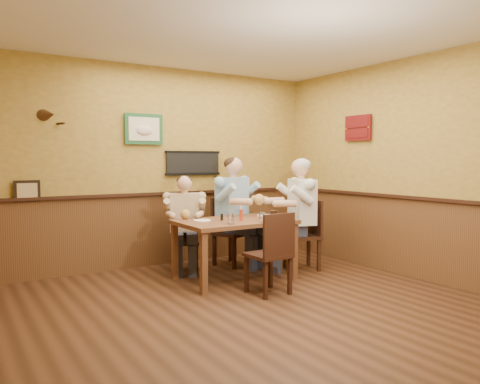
% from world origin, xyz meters
% --- Properties ---
extents(room, '(5.02, 5.03, 2.81)m').
position_xyz_m(room, '(0.13, 0.17, 1.69)').
color(room, '#331C0F').
rests_on(room, ground).
extents(dining_table, '(1.40, 0.90, 0.75)m').
position_xyz_m(dining_table, '(0.50, 1.21, 0.66)').
color(dining_table, brown).
rests_on(dining_table, ground).
extents(chair_back_left, '(0.49, 0.49, 0.81)m').
position_xyz_m(chair_back_left, '(0.18, 1.98, 0.40)').
color(chair_back_left, '#331A10').
rests_on(chair_back_left, ground).
extents(chair_back_right, '(0.57, 0.57, 0.96)m').
position_xyz_m(chair_back_right, '(0.88, 1.90, 0.48)').
color(chair_back_right, '#331A10').
rests_on(chair_back_right, ground).
extents(chair_right_end, '(0.55, 0.55, 0.95)m').
position_xyz_m(chair_right_end, '(1.56, 1.18, 0.48)').
color(chair_right_end, '#331A10').
rests_on(chair_right_end, ground).
extents(chair_near_side, '(0.45, 0.45, 0.92)m').
position_xyz_m(chair_near_side, '(0.49, 0.48, 0.46)').
color(chair_near_side, '#331A10').
rests_on(chair_near_side, ground).
extents(diner_tan_shirt, '(0.71, 0.71, 1.16)m').
position_xyz_m(diner_tan_shirt, '(0.18, 1.98, 0.58)').
color(diner_tan_shirt, beige).
rests_on(diner_tan_shirt, ground).
extents(diner_blue_polo, '(0.81, 0.81, 1.38)m').
position_xyz_m(diner_blue_polo, '(0.88, 1.90, 0.69)').
color(diner_blue_polo, '#8DB3D4').
rests_on(diner_blue_polo, ground).
extents(diner_white_elder, '(0.79, 0.79, 1.36)m').
position_xyz_m(diner_white_elder, '(1.56, 1.18, 0.68)').
color(diner_white_elder, silver).
rests_on(diner_white_elder, ground).
extents(water_glass_left, '(0.11, 0.11, 0.12)m').
position_xyz_m(water_glass_left, '(0.27, 0.93, 0.81)').
color(water_glass_left, white).
rests_on(water_glass_left, dining_table).
extents(water_glass_mid, '(0.09, 0.09, 0.12)m').
position_xyz_m(water_glass_mid, '(0.67, 0.86, 0.81)').
color(water_glass_mid, white).
rests_on(water_glass_mid, dining_table).
extents(cola_tumbler, '(0.09, 0.09, 0.11)m').
position_xyz_m(cola_tumbler, '(0.94, 0.98, 0.81)').
color(cola_tumbler, black).
rests_on(cola_tumbler, dining_table).
extents(hot_sauce_bottle, '(0.04, 0.04, 0.16)m').
position_xyz_m(hot_sauce_bottle, '(0.53, 1.11, 0.83)').
color(hot_sauce_bottle, red).
rests_on(hot_sauce_bottle, dining_table).
extents(salt_shaker, '(0.05, 0.05, 0.09)m').
position_xyz_m(salt_shaker, '(0.44, 1.15, 0.80)').
color(salt_shaker, white).
rests_on(salt_shaker, dining_table).
extents(pepper_shaker, '(0.04, 0.04, 0.08)m').
position_xyz_m(pepper_shaker, '(0.34, 1.25, 0.79)').
color(pepper_shaker, black).
rests_on(pepper_shaker, dining_table).
extents(plate_far_left, '(0.27, 0.27, 0.01)m').
position_xyz_m(plate_far_left, '(0.11, 1.34, 0.76)').
color(plate_far_left, white).
rests_on(plate_far_left, dining_table).
extents(plate_far_right, '(0.26, 0.26, 0.02)m').
position_xyz_m(plate_far_right, '(1.06, 1.33, 0.76)').
color(plate_far_right, white).
rests_on(plate_far_right, dining_table).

